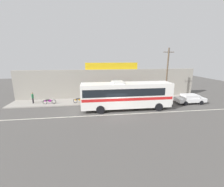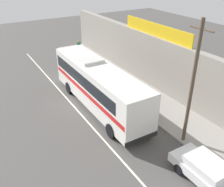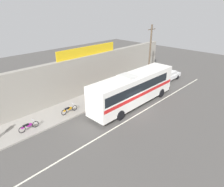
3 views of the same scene
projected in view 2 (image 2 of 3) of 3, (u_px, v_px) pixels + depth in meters
ground_plane at (80, 102)px, 21.47m from camera, size 70.00×70.00×0.00m
sidewalk_slab at (131, 87)px, 23.78m from camera, size 30.00×3.60×0.14m
storefront_facade at (150, 60)px, 23.65m from camera, size 30.00×0.70×4.80m
storefront_billboard at (156, 30)px, 21.92m from camera, size 8.69×0.12×1.10m
road_center_stripe at (72, 104)px, 21.11m from camera, size 30.00×0.14×0.01m
intercity_bus at (98, 84)px, 19.85m from camera, size 11.77×2.65×3.78m
parked_car at (208, 172)px, 13.36m from camera, size 4.28×1.90×1.37m
utility_pole at (192, 84)px, 14.81m from camera, size 1.60×0.22×7.96m
motorcycle_black at (99, 67)px, 26.84m from camera, size 1.92×0.56×0.94m
motorcycle_blue at (82, 56)px, 30.12m from camera, size 1.85×0.56×0.94m
pedestrian_near_shop at (79, 46)px, 32.10m from camera, size 0.30×0.48×1.60m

